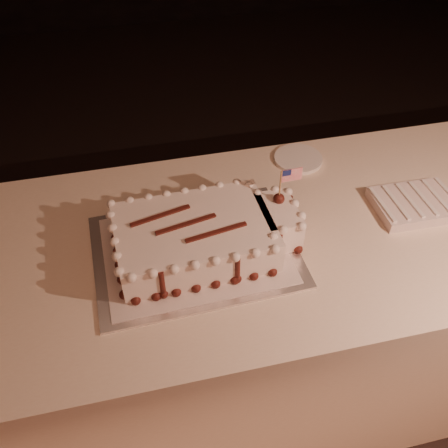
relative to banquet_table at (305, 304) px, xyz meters
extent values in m
cube|color=beige|center=(0.00, 0.00, 0.00)|extent=(2.40, 0.80, 0.75)
cube|color=silver|center=(-0.37, -0.03, 0.38)|extent=(0.55, 0.42, 0.01)
cube|color=silver|center=(-0.37, -0.03, 0.38)|extent=(0.49, 0.38, 0.00)
cube|color=white|center=(-0.37, -0.03, 0.43)|extent=(0.41, 0.28, 0.10)
cube|color=white|center=(-0.14, -0.02, 0.43)|extent=(0.10, 0.16, 0.10)
sphere|color=#501A14|center=(-0.54, -0.17, 0.39)|extent=(0.02, 0.02, 0.02)
sphere|color=#501A14|center=(-0.49, -0.17, 0.39)|extent=(0.02, 0.02, 0.02)
sphere|color=#501A14|center=(-0.44, -0.16, 0.39)|extent=(0.02, 0.02, 0.02)
sphere|color=#501A14|center=(-0.39, -0.16, 0.39)|extent=(0.02, 0.02, 0.02)
sphere|color=#501A14|center=(-0.34, -0.16, 0.39)|extent=(0.02, 0.02, 0.02)
sphere|color=#501A14|center=(-0.29, -0.16, 0.39)|extent=(0.02, 0.02, 0.02)
sphere|color=#501A14|center=(-0.24, -0.16, 0.39)|extent=(0.02, 0.02, 0.02)
sphere|color=#501A14|center=(-0.19, -0.16, 0.39)|extent=(0.02, 0.02, 0.02)
sphere|color=#501A14|center=(-0.18, -0.12, 0.39)|extent=(0.02, 0.02, 0.02)
sphere|color=#501A14|center=(-0.15, -0.10, 0.39)|extent=(0.02, 0.02, 0.02)
sphere|color=#501A14|center=(-0.10, -0.10, 0.39)|extent=(0.02, 0.02, 0.02)
sphere|color=#501A14|center=(-0.09, -0.06, 0.39)|extent=(0.02, 0.02, 0.02)
sphere|color=#501A14|center=(-0.09, -0.01, 0.39)|extent=(0.02, 0.02, 0.02)
sphere|color=#501A14|center=(-0.09, 0.04, 0.39)|extent=(0.02, 0.02, 0.02)
sphere|color=#501A14|center=(-0.12, 0.06, 0.39)|extent=(0.02, 0.02, 0.02)
sphere|color=#501A14|center=(-0.17, 0.06, 0.39)|extent=(0.02, 0.02, 0.02)
sphere|color=#501A14|center=(-0.19, 0.09, 0.39)|extent=(0.02, 0.02, 0.02)
sphere|color=#501A14|center=(-0.22, 0.11, 0.39)|extent=(0.02, 0.02, 0.02)
sphere|color=#501A14|center=(-0.27, 0.11, 0.39)|extent=(0.02, 0.02, 0.02)
sphere|color=#501A14|center=(-0.32, 0.11, 0.39)|extent=(0.02, 0.02, 0.02)
sphere|color=#501A14|center=(-0.37, 0.11, 0.39)|extent=(0.02, 0.02, 0.02)
sphere|color=#501A14|center=(-0.42, 0.11, 0.39)|extent=(0.02, 0.02, 0.02)
sphere|color=#501A14|center=(-0.47, 0.10, 0.39)|extent=(0.02, 0.02, 0.02)
sphere|color=#501A14|center=(-0.52, 0.10, 0.39)|extent=(0.02, 0.02, 0.02)
sphere|color=#501A14|center=(-0.57, 0.10, 0.39)|extent=(0.02, 0.02, 0.02)
sphere|color=#501A14|center=(-0.57, 0.06, 0.39)|extent=(0.02, 0.02, 0.02)
sphere|color=#501A14|center=(-0.57, 0.01, 0.39)|extent=(0.02, 0.02, 0.02)
sphere|color=#501A14|center=(-0.57, -0.04, 0.39)|extent=(0.02, 0.02, 0.02)
sphere|color=#501A14|center=(-0.57, -0.09, 0.39)|extent=(0.02, 0.02, 0.02)
sphere|color=#501A14|center=(-0.56, -0.14, 0.39)|extent=(0.02, 0.02, 0.02)
sphere|color=white|center=(-0.54, -0.17, 0.48)|extent=(0.02, 0.02, 0.02)
sphere|color=white|center=(-0.49, -0.17, 0.48)|extent=(0.02, 0.02, 0.02)
sphere|color=white|center=(-0.44, -0.16, 0.48)|extent=(0.02, 0.02, 0.02)
sphere|color=white|center=(-0.39, -0.16, 0.48)|extent=(0.02, 0.02, 0.02)
sphere|color=white|center=(-0.34, -0.16, 0.48)|extent=(0.02, 0.02, 0.02)
sphere|color=white|center=(-0.29, -0.16, 0.48)|extent=(0.02, 0.02, 0.02)
sphere|color=white|center=(-0.24, -0.16, 0.48)|extent=(0.02, 0.02, 0.02)
sphere|color=white|center=(-0.19, -0.16, 0.48)|extent=(0.02, 0.02, 0.02)
sphere|color=white|center=(-0.18, -0.12, 0.48)|extent=(0.02, 0.02, 0.02)
sphere|color=white|center=(-0.15, -0.10, 0.48)|extent=(0.02, 0.02, 0.02)
sphere|color=white|center=(-0.10, -0.10, 0.48)|extent=(0.02, 0.02, 0.02)
sphere|color=white|center=(-0.09, -0.06, 0.48)|extent=(0.02, 0.02, 0.02)
sphere|color=white|center=(-0.09, -0.01, 0.48)|extent=(0.02, 0.02, 0.02)
sphere|color=white|center=(-0.09, 0.04, 0.48)|extent=(0.02, 0.02, 0.02)
sphere|color=white|center=(-0.12, 0.06, 0.48)|extent=(0.02, 0.02, 0.02)
sphere|color=white|center=(-0.17, 0.06, 0.48)|extent=(0.02, 0.02, 0.02)
sphere|color=white|center=(-0.19, 0.09, 0.48)|extent=(0.02, 0.02, 0.02)
sphere|color=white|center=(-0.22, 0.11, 0.48)|extent=(0.02, 0.02, 0.02)
sphere|color=white|center=(-0.27, 0.11, 0.48)|extent=(0.02, 0.02, 0.02)
sphere|color=white|center=(-0.32, 0.11, 0.48)|extent=(0.02, 0.02, 0.02)
sphere|color=white|center=(-0.37, 0.11, 0.48)|extent=(0.02, 0.02, 0.02)
sphere|color=white|center=(-0.42, 0.11, 0.48)|extent=(0.02, 0.02, 0.02)
sphere|color=white|center=(-0.47, 0.10, 0.48)|extent=(0.02, 0.02, 0.02)
sphere|color=white|center=(-0.52, 0.10, 0.48)|extent=(0.02, 0.02, 0.02)
sphere|color=white|center=(-0.57, 0.10, 0.48)|extent=(0.02, 0.02, 0.02)
sphere|color=white|center=(-0.57, 0.06, 0.48)|extent=(0.02, 0.02, 0.02)
sphere|color=white|center=(-0.57, 0.01, 0.48)|extent=(0.02, 0.02, 0.02)
sphere|color=white|center=(-0.57, -0.04, 0.48)|extent=(0.02, 0.02, 0.02)
sphere|color=white|center=(-0.57, -0.09, 0.48)|extent=(0.02, 0.02, 0.02)
sphere|color=white|center=(-0.56, -0.14, 0.48)|extent=(0.02, 0.02, 0.02)
cylinder|color=#501A14|center=(-0.47, -0.16, 0.43)|extent=(0.01, 0.01, 0.09)
sphere|color=#501A14|center=(-0.47, -0.16, 0.39)|extent=(0.02, 0.02, 0.02)
cylinder|color=#501A14|center=(-0.28, -0.16, 0.43)|extent=(0.01, 0.01, 0.09)
sphere|color=#501A14|center=(-0.28, -0.16, 0.39)|extent=(0.02, 0.02, 0.02)
cylinder|color=#501A14|center=(-0.16, -0.10, 0.43)|extent=(0.01, 0.01, 0.09)
sphere|color=#501A14|center=(-0.16, -0.10, 0.39)|extent=(0.02, 0.02, 0.02)
cylinder|color=#501A14|center=(-0.09, 0.02, 0.43)|extent=(0.01, 0.01, 0.09)
sphere|color=#501A14|center=(-0.09, 0.02, 0.39)|extent=(0.02, 0.02, 0.02)
cylinder|color=#501A14|center=(-0.19, 0.11, 0.43)|extent=(0.01, 0.01, 0.09)
sphere|color=#501A14|center=(-0.19, 0.11, 0.39)|extent=(0.02, 0.02, 0.02)
cylinder|color=#501A14|center=(-0.37, 0.11, 0.43)|extent=(0.01, 0.01, 0.09)
sphere|color=#501A14|center=(-0.37, 0.11, 0.39)|extent=(0.02, 0.02, 0.02)
cylinder|color=#501A14|center=(-0.56, 0.10, 0.43)|extent=(0.01, 0.01, 0.09)
sphere|color=#501A14|center=(-0.56, 0.10, 0.39)|extent=(0.02, 0.02, 0.02)
cylinder|color=#501A14|center=(-0.57, -0.07, 0.43)|extent=(0.01, 0.01, 0.09)
sphere|color=#501A14|center=(-0.57, -0.07, 0.39)|extent=(0.02, 0.02, 0.02)
cube|color=#501A14|center=(-0.44, 0.02, 0.48)|extent=(0.16, 0.05, 0.01)
cube|color=#501A14|center=(-0.39, -0.03, 0.48)|extent=(0.16, 0.04, 0.01)
cube|color=#501A14|center=(-0.32, -0.07, 0.48)|extent=(0.16, 0.04, 0.01)
sphere|color=#501A14|center=(-0.13, 0.01, 0.49)|extent=(0.03, 0.03, 0.03)
cylinder|color=tan|center=(-0.13, 0.01, 0.52)|extent=(0.00, 0.00, 0.12)
cube|color=red|center=(-0.10, 0.01, 0.56)|extent=(0.06, 0.00, 0.04)
cube|color=navy|center=(-0.11, 0.01, 0.57)|extent=(0.02, 0.01, 0.02)
cube|color=beige|center=(0.29, 0.00, 0.39)|extent=(0.24, 0.18, 0.03)
cube|color=white|center=(0.19, 0.00, 0.41)|extent=(0.02, 0.15, 0.01)
cube|color=white|center=(0.23, 0.00, 0.41)|extent=(0.02, 0.15, 0.01)
cube|color=white|center=(0.27, 0.00, 0.41)|extent=(0.02, 0.15, 0.01)
cube|color=white|center=(0.32, 0.00, 0.41)|extent=(0.02, 0.15, 0.01)
cube|color=white|center=(0.36, 0.00, 0.41)|extent=(0.02, 0.15, 0.01)
cylinder|color=white|center=(0.04, 0.30, 0.38)|extent=(0.16, 0.16, 0.01)
camera|label=1|loc=(-0.50, -0.94, 1.36)|focal=40.00mm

